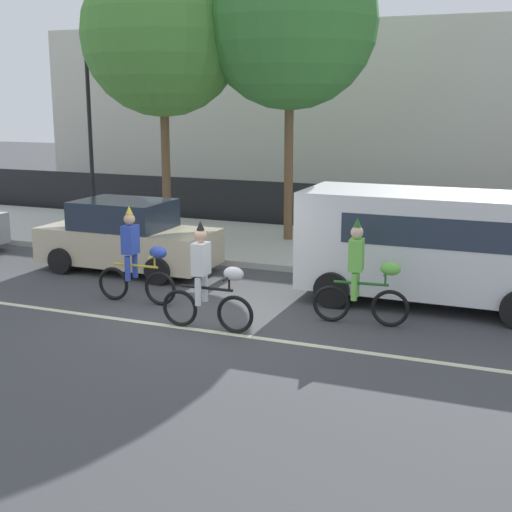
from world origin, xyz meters
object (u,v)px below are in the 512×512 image
Objects in this scene: parade_cyclist_cobalt at (136,261)px; parade_cyclist_lime at (362,278)px; parade_cyclist_zebra at (207,283)px; parked_car_beige at (127,237)px; street_lamp_post at (88,96)px; parked_van_white at (437,240)px.

parade_cyclist_cobalt is 1.00× the size of parade_cyclist_lime.
parade_cyclist_zebra is at bearing -150.94° from parade_cyclist_lime.
parade_cyclist_zebra is 0.47× the size of parked_car_beige.
parade_cyclist_lime is at bearing -17.34° from parked_car_beige.
parade_cyclist_zebra is (2.02, -0.98, 0.00)m from parade_cyclist_cobalt.
parked_car_beige is at bearing 162.66° from parade_cyclist_lime.
street_lamp_post is (-5.57, 6.56, 3.15)m from parade_cyclist_cobalt.
parade_cyclist_lime is at bearing 29.06° from parade_cyclist_zebra.
parade_cyclist_lime is 12.16m from street_lamp_post.
parade_cyclist_cobalt is at bearing 154.20° from parade_cyclist_zebra.
parade_cyclist_cobalt and parade_cyclist_lime have the same top height.
parked_car_beige is (-1.62, 2.22, -0.06)m from parade_cyclist_cobalt.
parked_van_white is 0.85× the size of street_lamp_post.
parade_cyclist_zebra is 11.15m from street_lamp_post.
parade_cyclist_lime is (4.40, 0.34, 0.00)m from parade_cyclist_cobalt.
parked_car_beige is 6.69m from street_lamp_post.
parade_cyclist_cobalt is 5.83m from parked_van_white.
parade_cyclist_zebra is at bearing -44.81° from street_lamp_post.
parade_cyclist_cobalt and parade_cyclist_zebra have the same top height.
street_lamp_post reaches higher than parade_cyclist_cobalt.
parked_car_beige is 0.70× the size of street_lamp_post.
parade_cyclist_cobalt is at bearing -49.69° from street_lamp_post.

